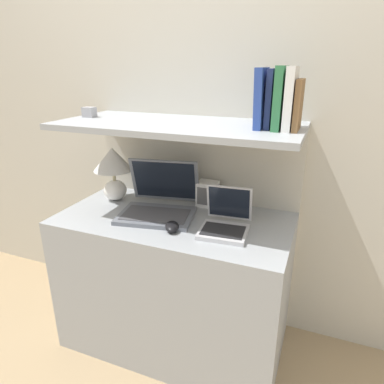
{
  "coord_description": "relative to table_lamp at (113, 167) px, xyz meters",
  "views": [
    {
      "loc": [
        0.66,
        -1.11,
        1.46
      ],
      "look_at": [
        0.1,
        0.29,
        0.9
      ],
      "focal_mm": 32.0,
      "sensor_mm": 36.0,
      "label": 1
    }
  ],
  "objects": [
    {
      "name": "laptop_small",
      "position": [
        0.68,
        -0.14,
        -0.15
      ],
      "size": [
        0.23,
        0.25,
        0.19
      ],
      "color": "silver",
      "rests_on": "desk"
    },
    {
      "name": "book_blue",
      "position": [
        0.79,
        -0.04,
        0.39
      ],
      "size": [
        0.04,
        0.16,
        0.24
      ],
      "color": "#284293",
      "rests_on": "shelf"
    },
    {
      "name": "book_navy",
      "position": [
        0.82,
        -0.04,
        0.39
      ],
      "size": [
        0.02,
        0.12,
        0.24
      ],
      "color": "navy",
      "rests_on": "shelf"
    },
    {
      "name": "wall_back",
      "position": [
        0.4,
        0.25,
        0.26
      ],
      "size": [
        6.0,
        0.05,
        2.4
      ],
      "color": "beige",
      "rests_on": "ground_plane"
    },
    {
      "name": "book_brown",
      "position": [
        0.94,
        -0.04,
        0.37
      ],
      "size": [
        0.02,
        0.16,
        0.2
      ],
      "color": "brown",
      "rests_on": "shelf"
    },
    {
      "name": "laptop_large",
      "position": [
        0.31,
        -0.08,
        -0.14
      ],
      "size": [
        0.42,
        0.4,
        0.26
      ],
      "color": "slate",
      "rests_on": "desk"
    },
    {
      "name": "shelf_gadget",
      "position": [
        -0.09,
        -0.04,
        0.29
      ],
      "size": [
        0.06,
        0.05,
        0.05
      ],
      "color": "#99999E",
      "rests_on": "shelf"
    },
    {
      "name": "desk",
      "position": [
        0.4,
        -0.11,
        -0.57
      ],
      "size": [
        1.15,
        0.58,
        0.75
      ],
      "color": "#999EA3",
      "rests_on": "ground_plane"
    },
    {
      "name": "book_white",
      "position": [
        0.9,
        -0.04,
        0.39
      ],
      "size": [
        0.03,
        0.17,
        0.25
      ],
      "color": "silver",
      "rests_on": "shelf"
    },
    {
      "name": "router_box",
      "position": [
        0.51,
        0.11,
        -0.12
      ],
      "size": [
        0.11,
        0.09,
        0.13
      ],
      "color": "white",
      "rests_on": "desk"
    },
    {
      "name": "book_green",
      "position": [
        0.86,
        -0.04,
        0.39
      ],
      "size": [
        0.03,
        0.18,
        0.25
      ],
      "color": "#2D7042",
      "rests_on": "shelf"
    },
    {
      "name": "back_riser",
      "position": [
        0.4,
        0.21,
        -0.35
      ],
      "size": [
        1.15,
        0.04,
        1.18
      ],
      "color": "beige",
      "rests_on": "ground_plane"
    },
    {
      "name": "ground_plane",
      "position": [
        0.4,
        -0.4,
        -0.94
      ],
      "size": [
        12.0,
        12.0,
        0.0
      ],
      "primitive_type": "plane",
      "color": "#9E8460"
    },
    {
      "name": "table_lamp",
      "position": [
        0.0,
        0.0,
        0.0
      ],
      "size": [
        0.21,
        0.21,
        0.3
      ],
      "color": "white",
      "rests_on": "desk"
    },
    {
      "name": "shelf",
      "position": [
        0.4,
        -0.04,
        0.25
      ],
      "size": [
        1.15,
        0.53,
        0.03
      ],
      "color": "#999EA3",
      "rests_on": "back_riser"
    },
    {
      "name": "computer_mouse",
      "position": [
        0.46,
        -0.23,
        -0.17
      ],
      "size": [
        0.1,
        0.12,
        0.04
      ],
      "color": "black",
      "rests_on": "desk"
    }
  ]
}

